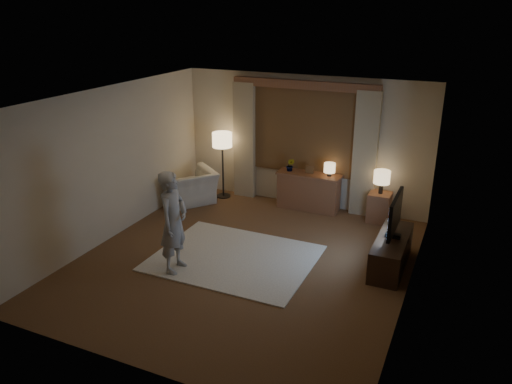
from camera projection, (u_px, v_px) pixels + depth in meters
The scene contains 13 objects.
room at pixel (257, 173), 7.92m from camera, with size 5.04×5.54×2.64m.
rug at pixel (234, 258), 8.03m from camera, with size 2.50×2.00×0.02m, color white.
sideboard at pixel (309, 192), 9.88m from camera, with size 1.20×0.40×0.70m, color brown.
picture_frame at pixel (309, 171), 9.72m from camera, with size 0.16×0.02×0.20m, color brown.
plant at pixel (290, 166), 9.86m from camera, with size 0.17×0.13×0.30m, color #999999.
table_lamp_sideboard at pixel (330, 168), 9.53m from camera, with size 0.22×0.22×0.30m.
floor_lamp at pixel (222, 143), 10.21m from camera, with size 0.41×0.41×1.39m.
armchair at pixel (188, 187), 10.19m from camera, with size 1.05×0.92×0.68m, color beige.
side_table at pixel (379, 207), 9.32m from camera, with size 0.40×0.40×0.56m, color brown.
table_lamp_side at pixel (382, 178), 9.12m from camera, with size 0.30×0.30×0.44m.
tv_stand at pixel (391, 252), 7.71m from camera, with size 0.45×1.40×0.50m, color black.
tv at pixel (395, 215), 7.49m from camera, with size 0.23×0.94×0.68m.
person at pixel (173, 222), 7.40m from camera, with size 0.58×0.38×1.58m, color #A29D95.
Camera 1 is at (3.07, -6.36, 3.84)m, focal length 35.00 mm.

